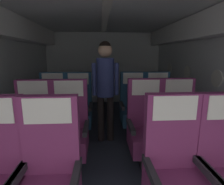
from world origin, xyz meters
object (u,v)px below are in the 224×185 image
seat_b_right_window (146,130)px  seat_c_right_aisle (158,108)px  seat_b_left_aisle (70,132)px  seat_a_right_window (175,176)px  flight_attendant (105,81)px  seat_b_right_aisle (179,129)px  seat_c_left_aisle (79,110)px  seat_c_right_window (133,109)px  seat_a_left_aisle (49,183)px  seat_b_left_window (34,133)px  seat_c_left_window (53,110)px

seat_b_right_window → seat_c_right_aisle: bearing=63.3°
seat_b_left_aisle → seat_a_right_window: bearing=-42.2°
seat_c_right_aisle → flight_attendant: 1.12m
seat_a_right_window → seat_c_right_aisle: 1.86m
seat_c_right_aisle → seat_b_right_aisle: bearing=-90.6°
seat_c_left_aisle → seat_c_right_window: same height
seat_b_left_aisle → flight_attendant: flight_attendant is taller
seat_c_left_aisle → flight_attendant: bearing=-24.1°
seat_a_left_aisle → seat_c_left_aisle: same height
seat_c_right_window → seat_b_left_window: bearing=-147.0°
seat_c_left_aisle → flight_attendant: flight_attendant is taller
seat_c_right_window → seat_c_right_aisle: bearing=-1.6°
seat_c_right_aisle → seat_c_left_window: bearing=179.8°
seat_c_right_aisle → seat_c_right_window: bearing=178.4°
seat_a_left_aisle → seat_c_left_aisle: (0.01, 1.82, 0.00)m
seat_a_left_aisle → seat_b_left_window: same height
seat_b_right_aisle → seat_a_right_window: bearing=-115.6°
flight_attendant → seat_a_right_window: bearing=105.9°
seat_b_left_aisle → seat_b_right_window: 0.98m
seat_a_right_window → seat_c_left_aisle: 2.06m
seat_c_left_aisle → flight_attendant: (0.47, -0.21, 0.54)m
seat_b_left_aisle → seat_b_right_window: size_ratio=1.00×
flight_attendant → seat_b_right_aisle: bearing=142.2°
seat_b_left_aisle → seat_c_left_aisle: bearing=89.5°
seat_a_left_aisle → seat_c_left_window: same height
seat_b_left_aisle → seat_b_right_window: same height
seat_c_left_window → seat_c_right_window: same height
seat_c_left_window → seat_c_right_aisle: bearing=-0.2°
seat_c_right_window → flight_attendant: 0.77m
seat_b_right_window → seat_c_left_aisle: (-0.97, 0.90, 0.00)m
seat_a_left_aisle → flight_attendant: flight_attendant is taller
seat_b_right_window → flight_attendant: 1.01m
seat_a_left_aisle → seat_c_left_window: bearing=103.4°
seat_a_left_aisle → seat_b_right_aisle: bearing=32.9°
seat_c_left_window → seat_c_right_aisle: same height
seat_b_left_window → flight_attendant: 1.27m
seat_a_left_aisle → flight_attendant: size_ratio=0.69×
seat_b_right_aisle → flight_attendant: size_ratio=0.69×
seat_b_right_aisle → seat_c_right_window: bearing=116.0°
seat_b_right_window → seat_c_left_aisle: 1.33m
seat_a_left_aisle → seat_b_left_window: 1.01m
seat_b_left_window → seat_b_right_window: same height
seat_b_left_window → seat_c_right_window: (1.42, 0.92, 0.00)m
seat_c_right_aisle → flight_attendant: size_ratio=0.69×
seat_a_right_window → seat_b_left_aisle: bearing=137.8°
flight_attendant → seat_c_left_aisle: bearing=-26.0°
seat_a_right_window → flight_attendant: 1.76m
seat_c_right_aisle → seat_b_right_window: bearing=-116.7°
seat_a_right_window → seat_b_left_window: size_ratio=1.00×
seat_c_right_window → flight_attendant: flight_attendant is taller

